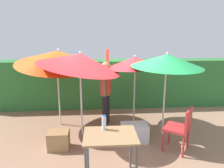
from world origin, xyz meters
TOP-DOWN VIEW (x-y plane):
  - ground_plane at (0.00, 0.00)m, footprint 24.00×24.00m
  - hedge_row at (0.00, 1.90)m, footprint 8.00×0.70m
  - umbrella_rainbow at (1.13, -0.12)m, footprint 1.52×1.52m
  - umbrella_orange at (0.56, 0.50)m, footprint 1.50×1.50m
  - umbrella_yellow at (-0.70, -0.00)m, footprint 1.79×1.77m
  - umbrella_navy at (-1.27, 0.58)m, footprint 1.97×1.95m
  - person_vendor at (-0.14, 0.48)m, footprint 0.29×0.56m
  - chair_plastic at (1.24, -0.82)m, footprint 0.62×0.62m
  - cooler_box at (0.43, -0.38)m, footprint 0.57×0.36m
  - crate_cardboard at (-1.12, -0.57)m, footprint 0.41×0.32m
  - folding_table at (-0.15, -1.52)m, footprint 0.80×0.60m
  - bottle_water at (-0.24, -1.34)m, footprint 0.07×0.07m

SIDE VIEW (x-z plane):
  - ground_plane at x=0.00m, z-range 0.00..0.00m
  - crate_cardboard at x=-1.12m, z-range 0.00..0.36m
  - cooler_box at x=0.43m, z-range 0.00..0.38m
  - chair_plastic at x=1.24m, z-range 0.07..0.96m
  - folding_table at x=-0.15m, z-range 0.29..1.05m
  - hedge_row at x=0.00m, z-range 0.00..1.46m
  - bottle_water at x=-0.24m, z-range 0.76..1.00m
  - person_vendor at x=-0.14m, z-range -0.01..1.87m
  - umbrella_orange at x=0.56m, z-range 0.69..2.45m
  - umbrella_yellow at x=-0.70m, z-range 0.68..2.70m
  - umbrella_rainbow at x=1.13m, z-range 0.75..2.62m
  - umbrella_navy at x=-1.27m, z-range 0.66..2.73m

